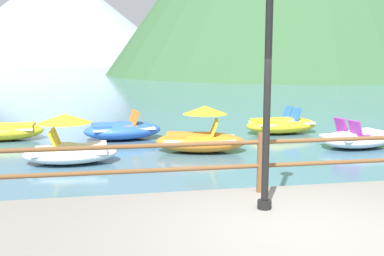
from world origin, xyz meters
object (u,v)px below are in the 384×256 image
at_px(pedal_boat_2, 70,146).
at_px(pedal_boat_6, 357,138).
at_px(pedal_boat_4, 201,137).
at_px(pedal_boat_7, 122,130).
at_px(pedal_boat_3, 281,125).
at_px(lamp_post, 269,22).
at_px(pedal_boat_0, 2,131).

xyz_separation_m(pedal_boat_2, pedal_boat_6, (7.77, 0.52, -0.15)).
distance_m(pedal_boat_4, pedal_boat_7, 2.99).
xyz_separation_m(pedal_boat_4, pedal_boat_7, (-2.01, 2.21, -0.11)).
bearing_deg(pedal_boat_6, pedal_boat_3, 115.71).
relative_size(lamp_post, pedal_boat_6, 1.74).
bearing_deg(pedal_boat_4, lamp_post, -92.30).
distance_m(pedal_boat_0, pedal_boat_3, 8.79).
bearing_deg(pedal_boat_0, pedal_boat_2, -56.26).
height_order(lamp_post, pedal_boat_7, lamp_post).
xyz_separation_m(pedal_boat_2, pedal_boat_3, (6.52, 3.11, -0.12)).
xyz_separation_m(pedal_boat_6, pedal_boat_7, (-6.45, 2.39, 0.04)).
bearing_deg(pedal_boat_6, pedal_boat_0, 164.05).
height_order(lamp_post, pedal_boat_0, lamp_post).
distance_m(pedal_boat_0, pedal_boat_7, 3.61).
xyz_separation_m(lamp_post, pedal_boat_7, (-1.78, 8.01, -2.70)).
height_order(lamp_post, pedal_boat_4, lamp_post).
relative_size(lamp_post, pedal_boat_7, 1.73).
bearing_deg(pedal_boat_6, pedal_boat_2, -176.15).
bearing_deg(pedal_boat_7, pedal_boat_3, 2.23).
relative_size(pedal_boat_0, pedal_boat_3, 0.94).
xyz_separation_m(lamp_post, pedal_boat_6, (4.67, 5.62, -2.74)).
relative_size(pedal_boat_3, pedal_boat_6, 1.06).
height_order(pedal_boat_2, pedal_boat_4, pedal_boat_4).
bearing_deg(pedal_boat_0, pedal_boat_3, -1.80).
relative_size(pedal_boat_2, pedal_boat_4, 0.86).
relative_size(pedal_boat_0, pedal_boat_2, 1.10).
relative_size(lamp_post, pedal_boat_4, 1.67).
distance_m(pedal_boat_0, pedal_boat_2, 4.08).
distance_m(pedal_boat_2, pedal_boat_4, 3.40).
height_order(pedal_boat_3, pedal_boat_6, pedal_boat_3).
bearing_deg(pedal_boat_3, pedal_boat_6, -64.29).
relative_size(pedal_boat_2, pedal_boat_6, 0.90).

